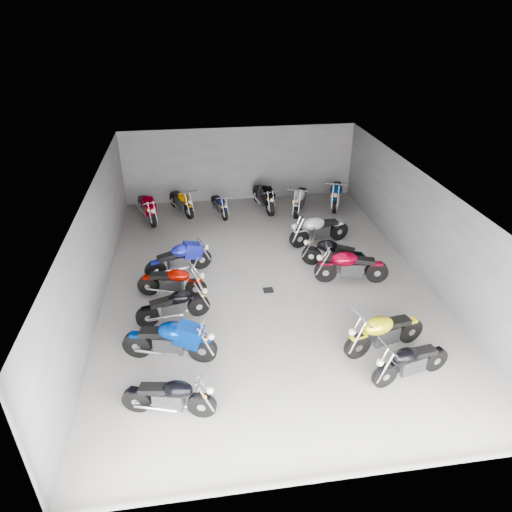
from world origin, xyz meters
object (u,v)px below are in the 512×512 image
object	(u,v)px
motorcycle_left_e	(179,259)
motorcycle_back_f	(336,193)
motorcycle_right_a	(411,362)
motorcycle_left_d	(173,282)
drain_grate	(268,290)
motorcycle_right_d	(351,266)
motorcycle_left_b	(170,341)
motorcycle_right_b	(384,332)
motorcycle_back_a	(147,207)
motorcycle_left_c	(174,306)
motorcycle_right_f	(319,230)
motorcycle_back_c	(220,205)
motorcycle_left_a	(170,396)
motorcycle_back_d	(264,197)
motorcycle_right_e	(333,253)
motorcycle_back_b	(181,201)
motorcycle_back_e	(300,199)

from	to	relation	value
motorcycle_left_e	motorcycle_back_f	distance (m)	8.18
motorcycle_right_a	motorcycle_left_d	bearing A→B (deg)	38.86
drain_grate	motorcycle_right_d	size ratio (longest dim) A/B	0.14
motorcycle_left_b	motorcycle_left_e	size ratio (longest dim) A/B	1.08
motorcycle_right_b	motorcycle_back_a	bearing A→B (deg)	21.33
motorcycle_left_c	motorcycle_left_d	distance (m)	1.22
drain_grate	motorcycle_left_c	bearing A→B (deg)	-158.59
motorcycle_right_f	motorcycle_back_f	xyz separation A→B (m)	(1.66, 3.32, 0.00)
motorcycle_left_b	motorcycle_right_f	bearing A→B (deg)	150.83
motorcycle_back_c	motorcycle_back_a	bearing A→B (deg)	-12.94
motorcycle_back_f	motorcycle_right_f	bearing A→B (deg)	83.12
motorcycle_left_a	motorcycle_left_d	bearing A→B (deg)	-165.60
motorcycle_back_f	motorcycle_left_d	bearing A→B (deg)	60.90
motorcycle_left_c	motorcycle_back_d	xyz separation A→B (m)	(3.69, 7.36, 0.06)
motorcycle_back_f	motorcycle_right_d	bearing A→B (deg)	97.06
motorcycle_right_b	motorcycle_back_d	xyz separation A→B (m)	(-1.58, 9.35, 0.00)
motorcycle_left_a	motorcycle_back_a	xyz separation A→B (m)	(-1.11, 10.24, 0.05)
motorcycle_left_b	motorcycle_left_e	bearing A→B (deg)	-168.55
motorcycle_left_a	motorcycle_right_b	distance (m)	5.48
drain_grate	motorcycle_right_d	bearing A→B (deg)	2.78
motorcycle_left_a	motorcycle_right_e	distance (m)	7.62
motorcycle_right_d	motorcycle_back_b	size ratio (longest dim) A/B	1.16
motorcycle_left_e	motorcycle_back_f	world-z (taller)	motorcycle_back_f
motorcycle_left_e	motorcycle_right_d	bearing A→B (deg)	56.81
drain_grate	motorcycle_back_c	distance (m)	6.01
motorcycle_right_a	motorcycle_back_c	size ratio (longest dim) A/B	1.14
drain_grate	motorcycle_left_b	xyz separation A→B (m)	(-2.90, -2.68, 0.57)
motorcycle_left_d	motorcycle_right_b	bearing A→B (deg)	73.64
motorcycle_back_c	motorcycle_back_e	size ratio (longest dim) A/B	0.84
motorcycle_left_e	motorcycle_back_e	distance (m)	6.65
motorcycle_right_e	motorcycle_back_c	distance (m)	5.91
motorcycle_left_a	motorcycle_right_f	size ratio (longest dim) A/B	0.88
motorcycle_left_b	motorcycle_right_e	size ratio (longest dim) A/B	1.15
motorcycle_left_c	motorcycle_right_f	xyz separation A→B (m)	(5.16, 3.91, 0.07)
motorcycle_right_e	motorcycle_back_f	distance (m)	5.29
motorcycle_back_c	motorcycle_back_f	distance (m)	5.04
drain_grate	motorcycle_back_f	world-z (taller)	motorcycle_back_f
motorcycle_back_e	motorcycle_left_d	bearing A→B (deg)	69.95
motorcycle_right_d	motorcycle_back_b	bearing A→B (deg)	49.31
motorcycle_right_b	motorcycle_back_f	distance (m)	9.35
motorcycle_left_d	motorcycle_right_e	distance (m)	5.35
motorcycle_back_a	motorcycle_back_c	xyz separation A→B (m)	(2.94, 0.09, -0.11)
motorcycle_right_e	motorcycle_right_f	world-z (taller)	motorcycle_right_f
motorcycle_left_c	motorcycle_back_b	xyz separation A→B (m)	(0.22, 7.42, 0.02)
drain_grate	motorcycle_back_c	xyz separation A→B (m)	(-1.05, 5.90, 0.44)
motorcycle_back_d	motorcycle_back_e	xyz separation A→B (m)	(1.47, -0.47, -0.01)
motorcycle_left_c	motorcycle_back_a	world-z (taller)	motorcycle_back_a
motorcycle_right_a	motorcycle_back_b	size ratio (longest dim) A/B	1.03
motorcycle_left_e	motorcycle_back_a	world-z (taller)	motorcycle_back_a
motorcycle_back_a	motorcycle_right_a	bearing A→B (deg)	105.17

